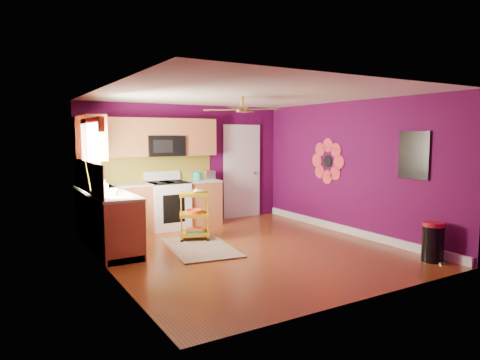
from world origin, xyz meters
TOP-DOWN VIEW (x-y plane):
  - ground at (0.00, 0.00)m, footprint 5.00×5.00m
  - room_envelope at (0.03, 0.00)m, footprint 4.54×5.04m
  - lower_cabinets at (-1.35, 1.82)m, footprint 2.81×2.31m
  - electric_range at (-0.55, 2.17)m, footprint 0.76×0.66m
  - upper_cabinetry at (-1.24, 2.17)m, footprint 2.80×2.30m
  - left_window at (-2.22, 1.05)m, footprint 0.08×1.35m
  - panel_door at (1.35, 2.47)m, footprint 0.95×0.11m
  - right_wall_art at (2.23, -0.34)m, footprint 0.04×2.74m
  - ceiling_fan at (0.00, 0.20)m, footprint 1.01×1.01m
  - shag_rug at (-0.64, 0.45)m, footprint 1.20×1.72m
  - rolling_cart at (-0.50, 1.00)m, footprint 0.62×0.55m
  - trash_can at (2.00, -1.96)m, footprint 0.33×0.35m
  - teal_kettle at (0.11, 2.18)m, footprint 0.18×0.18m
  - toaster at (0.40, 2.21)m, footprint 0.22×0.15m
  - soap_bottle_a at (-1.98, 1.26)m, footprint 0.09×0.09m
  - soap_bottle_b at (-1.92, 1.62)m, footprint 0.15×0.15m
  - counter_dish at (-1.96, 1.98)m, footprint 0.27×0.27m
  - counter_cup at (-1.95, 0.80)m, footprint 0.13×0.13m

SIDE VIEW (x-z plane):
  - ground at x=0.00m, z-range 0.00..0.00m
  - shag_rug at x=-0.64m, z-range 0.00..0.02m
  - trash_can at x=2.00m, z-range 0.00..0.59m
  - lower_cabinets at x=-1.35m, z-range -0.04..0.90m
  - rolling_cart at x=-0.50m, z-range 0.01..0.94m
  - electric_range at x=-0.55m, z-range -0.08..1.05m
  - counter_dish at x=-1.96m, z-range 0.94..1.01m
  - counter_cup at x=-1.95m, z-range 0.94..1.04m
  - teal_kettle at x=0.11m, z-range 0.92..1.13m
  - panel_door at x=1.35m, z-range -0.05..2.10m
  - toaster at x=0.40m, z-range 0.94..1.12m
  - soap_bottle_b at x=-1.92m, z-range 0.94..1.13m
  - soap_bottle_a at x=-1.98m, z-range 0.94..1.14m
  - right_wall_art at x=2.23m, z-range 0.92..1.96m
  - room_envelope at x=0.03m, z-range 0.37..2.89m
  - left_window at x=-2.22m, z-range 1.20..2.28m
  - upper_cabinetry at x=-1.24m, z-range 1.17..2.43m
  - ceiling_fan at x=0.00m, z-range 2.16..2.42m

